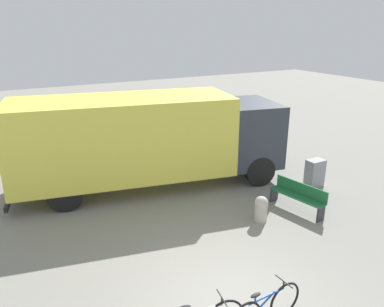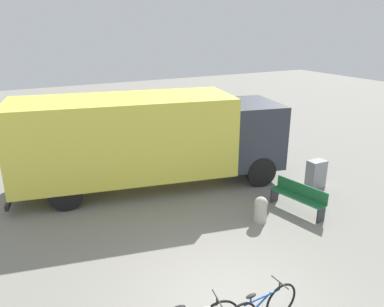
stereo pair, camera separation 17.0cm
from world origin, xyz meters
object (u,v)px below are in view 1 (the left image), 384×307
(utility_box, at_px, (315,173))
(bollard_near_bench, at_px, (261,208))
(delivery_truck, at_px, (147,137))
(park_bench, at_px, (298,195))

(utility_box, bearing_deg, bollard_near_bench, -161.79)
(delivery_truck, distance_m, park_bench, 5.13)
(park_bench, relative_size, utility_box, 1.89)
(park_bench, distance_m, utility_box, 1.99)
(delivery_truck, relative_size, utility_box, 9.70)
(park_bench, bearing_deg, utility_box, -70.04)
(delivery_truck, xyz_separation_m, park_bench, (3.20, -3.80, -1.27))
(delivery_truck, distance_m, utility_box, 5.79)
(delivery_truck, bearing_deg, utility_box, -17.84)
(park_bench, height_order, utility_box, utility_box)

